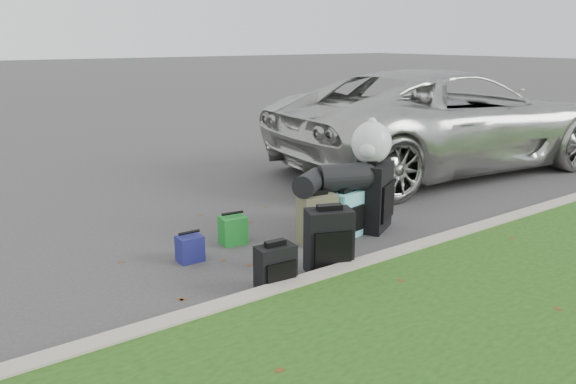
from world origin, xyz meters
TOP-DOWN VIEW (x-y plane):
  - ground at (0.00, 0.00)m, footprint 120.00×120.00m
  - curb at (0.00, -1.00)m, footprint 120.00×0.18m
  - suv at (4.14, 1.57)m, footprint 6.30×3.42m
  - suitcase_small_black at (-0.96, -0.82)m, footprint 0.36×0.22m
  - suitcase_large_black_left at (-0.30, -0.75)m, footprint 0.50×0.40m
  - suitcase_olive at (0.11, -0.05)m, footprint 0.43×0.31m
  - suitcase_teal at (0.49, -0.10)m, footprint 0.40×0.28m
  - suitcase_large_black_right at (0.93, -0.07)m, footprint 0.61×0.53m
  - tote_green at (-0.65, 0.45)m, footprint 0.29×0.25m
  - tote_navy at (-1.26, 0.27)m, footprint 0.25×0.20m
  - duffel_left at (0.07, 0.03)m, footprint 0.51×0.45m
  - duffel_right at (0.49, -0.03)m, footprint 0.62×0.48m
  - trash_bag at (0.91, -0.02)m, footprint 0.47×0.47m

SIDE VIEW (x-z plane):
  - ground at x=0.00m, z-range 0.00..0.00m
  - curb at x=0.00m, z-range 0.00..0.15m
  - tote_navy at x=-1.26m, z-range 0.00..0.26m
  - tote_green at x=-0.65m, z-range 0.00..0.31m
  - suitcase_small_black at x=-0.96m, z-range 0.00..0.43m
  - suitcase_teal at x=0.49m, z-range 0.00..0.52m
  - suitcase_olive at x=0.11m, z-range 0.00..0.54m
  - suitcase_large_black_left at x=-0.30m, z-range 0.00..0.62m
  - suitcase_large_black_right at x=0.93m, z-range 0.00..0.78m
  - duffel_left at x=0.07m, z-range 0.54..0.79m
  - duffel_right at x=0.49m, z-range 0.52..0.83m
  - suv at x=4.14m, z-range 0.00..1.68m
  - trash_bag at x=0.91m, z-range 0.78..1.25m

